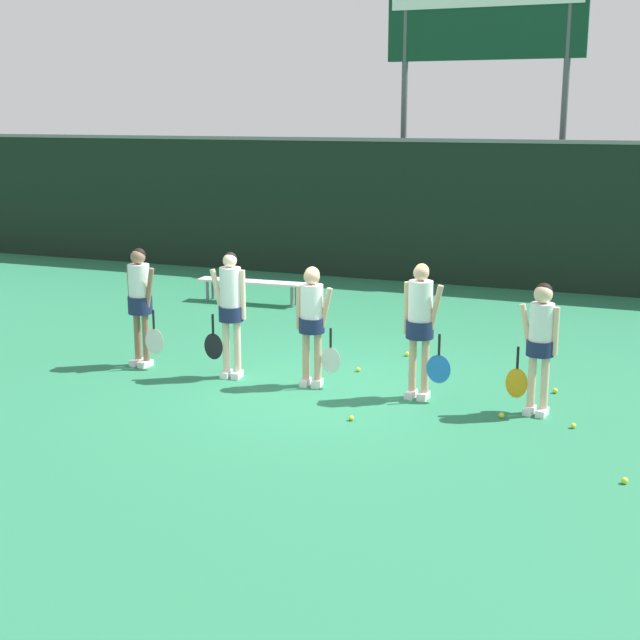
# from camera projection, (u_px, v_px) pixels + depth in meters

# --- Properties ---
(ground_plane) EXTENTS (140.00, 140.00, 0.00)m
(ground_plane) POSITION_uv_depth(u_px,v_px,m) (317.00, 388.00, 12.15)
(ground_plane) COLOR #26724C
(fence_windscreen) EXTENTS (60.00, 0.08, 3.13)m
(fence_windscreen) POSITION_uv_depth(u_px,v_px,m) (456.00, 212.00, 19.10)
(fence_windscreen) COLOR black
(fence_windscreen) RESTS_ON ground_plane
(scoreboard) EXTENTS (4.32, 0.15, 6.15)m
(scoreboard) POSITION_uv_depth(u_px,v_px,m) (484.00, 55.00, 19.35)
(scoreboard) COLOR #515156
(scoreboard) RESTS_ON ground_plane
(bench_courtside) EXTENTS (2.20, 0.47, 0.45)m
(bench_courtside) POSITION_uv_depth(u_px,v_px,m) (251.00, 283.00, 17.48)
(bench_courtside) COLOR silver
(bench_courtside) RESTS_ON ground_plane
(player_0) EXTENTS (0.64, 0.36, 1.76)m
(player_0) POSITION_uv_depth(u_px,v_px,m) (140.00, 297.00, 13.00)
(player_0) COLOR #8C664C
(player_0) RESTS_ON ground_plane
(player_1) EXTENTS (0.63, 0.35, 1.79)m
(player_1) POSITION_uv_depth(u_px,v_px,m) (230.00, 305.00, 12.43)
(player_1) COLOR beige
(player_1) RESTS_ON ground_plane
(player_2) EXTENTS (0.64, 0.35, 1.65)m
(player_2) POSITION_uv_depth(u_px,v_px,m) (312.00, 316.00, 12.05)
(player_2) COLOR tan
(player_2) RESTS_ON ground_plane
(player_3) EXTENTS (0.66, 0.36, 1.79)m
(player_3) POSITION_uv_depth(u_px,v_px,m) (421.00, 320.00, 11.49)
(player_3) COLOR tan
(player_3) RESTS_ON ground_plane
(player_4) EXTENTS (0.62, 0.34, 1.66)m
(player_4) POSITION_uv_depth(u_px,v_px,m) (540.00, 337.00, 10.88)
(player_4) COLOR beige
(player_4) RESTS_ON ground_plane
(tennis_ball_0) EXTENTS (0.07, 0.07, 0.07)m
(tennis_ball_0) POSITION_uv_depth(u_px,v_px,m) (358.00, 369.00, 12.91)
(tennis_ball_0) COLOR #CCE033
(tennis_ball_0) RESTS_ON ground_plane
(tennis_ball_1) EXTENTS (0.07, 0.07, 0.07)m
(tennis_ball_1) POSITION_uv_depth(u_px,v_px,m) (555.00, 391.00, 11.92)
(tennis_ball_1) COLOR #CCE033
(tennis_ball_1) RESTS_ON ground_plane
(tennis_ball_2) EXTENTS (0.07, 0.07, 0.07)m
(tennis_ball_2) POSITION_uv_depth(u_px,v_px,m) (407.00, 354.00, 13.73)
(tennis_ball_2) COLOR #CCE033
(tennis_ball_2) RESTS_ON ground_plane
(tennis_ball_3) EXTENTS (0.07, 0.07, 0.07)m
(tennis_ball_3) POSITION_uv_depth(u_px,v_px,m) (501.00, 415.00, 10.95)
(tennis_ball_3) COLOR #CCE033
(tennis_ball_3) RESTS_ON ground_plane
(tennis_ball_4) EXTENTS (0.07, 0.07, 0.07)m
(tennis_ball_4) POSITION_uv_depth(u_px,v_px,m) (625.00, 481.00, 9.00)
(tennis_ball_4) COLOR #CCE033
(tennis_ball_4) RESTS_ON ground_plane
(tennis_ball_5) EXTENTS (0.07, 0.07, 0.07)m
(tennis_ball_5) POSITION_uv_depth(u_px,v_px,m) (573.00, 426.00, 10.59)
(tennis_ball_5) COLOR #CCE033
(tennis_ball_5) RESTS_ON ground_plane
(tennis_ball_6) EXTENTS (0.07, 0.07, 0.07)m
(tennis_ball_6) POSITION_uv_depth(u_px,v_px,m) (332.00, 357.00, 13.56)
(tennis_ball_6) COLOR #CCE033
(tennis_ball_6) RESTS_ON ground_plane
(tennis_ball_7) EXTENTS (0.06, 0.06, 0.06)m
(tennis_ball_7) POSITION_uv_depth(u_px,v_px,m) (351.00, 418.00, 10.86)
(tennis_ball_7) COLOR #CCE033
(tennis_ball_7) RESTS_ON ground_plane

